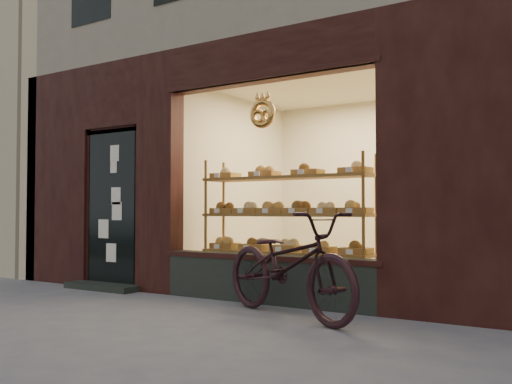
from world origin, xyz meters
The scene contains 4 objects.
ground centered at (0.00, 0.00, 0.00)m, with size 90.00×90.00×0.00m, color #585A68.
neighbor_left centered at (-9.60, 5.50, 4.50)m, with size 12.00×7.00×9.00m, color beige.
display_shelf centered at (0.45, 2.55, 0.87)m, with size 2.20×0.45×1.70m.
bicycle centered at (1.07, 1.51, 0.52)m, with size 0.69×1.98×1.04m, color black.
Camera 1 is at (3.86, -3.42, 1.04)m, focal length 40.00 mm.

